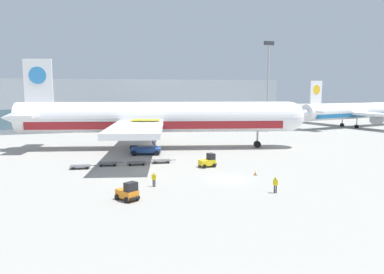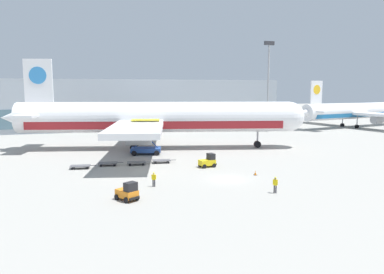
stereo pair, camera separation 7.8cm
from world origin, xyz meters
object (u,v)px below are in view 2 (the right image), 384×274
Objects in this scene: light_mast at (268,80)px; ground_crew_near at (275,183)px; baggage_dolly_second at (108,163)px; baggage_dolly_third at (137,162)px; baggage_dolly_trail at (162,160)px; airplane_distant at (356,111)px; ground_crew_far at (154,178)px; scissor_lift_loader at (146,141)px; baggage_dolly_lead at (80,166)px; traffic_cone_near at (255,173)px; baggage_tug_foreground at (208,161)px; baggage_tug_mid at (128,192)px; airplane_main at (152,118)px.

light_mast reaches higher than ground_crew_near.
baggage_dolly_third is (4.20, -0.66, 0.00)m from baggage_dolly_second.
airplane_distant is at bearing 35.83° from baggage_dolly_trail.
ground_crew_far is (0.02, -13.29, 0.64)m from baggage_dolly_third.
scissor_lift_loader is at bearing 155.87° from ground_crew_near.
baggage_dolly_trail is (12.22, 0.65, 0.00)m from baggage_dolly_lead.
airplane_distant is 72.84× the size of traffic_cone_near.
ground_crew_far is (-9.91, -8.67, 0.16)m from baggage_tug_foreground.
light_mast reaches higher than baggage_dolly_trail.
traffic_cone_near is (10.25, -11.80, -0.08)m from baggage_dolly_trail.
light_mast is at bearing 174.60° from airplane_distant.
baggage_tug_foreground is at bearing 122.29° from traffic_cone_near.
baggage_dolly_second is at bearing -143.70° from light_mast.
baggage_tug_foreground is (-30.26, -37.90, -12.83)m from light_mast.
baggage_dolly_lead is at bearing 153.61° from traffic_cone_near.
ground_crew_far is at bearing -130.78° from light_mast.
baggage_tug_foreground and baggage_tug_mid have the same top height.
airplane_distant is 12.22× the size of baggage_dolly_third.
baggage_tug_mid is 16.18m from ground_crew_near.
ground_crew_near is at bearing -147.37° from airplane_distant.
airplane_main reaches higher than baggage_tug_mid.
airplane_main is 15.13× the size of baggage_dolly_lead.
light_mast is 9.02× the size of baggage_tug_foreground.
baggage_dolly_third is at bearing -164.04° from airplane_distant.
baggage_dolly_trail is at bearing -81.71° from airplane_main.
ground_crew_near is at bearing -35.84° from baggage_dolly_lead.
baggage_dolly_lead is (-11.25, -9.09, -1.90)m from scissor_lift_loader.
scissor_lift_loader is 15.14m from baggage_tug_foreground.
baggage_tug_mid is 1.61× the size of ground_crew_far.
baggage_dolly_second is (-44.39, -32.61, -13.32)m from light_mast.
baggage_tug_foreground is at bearing -157.35° from airplane_distant.
baggage_tug_foreground is at bearing 103.55° from baggage_tug_mid.
baggage_tug_mid is at bearing -105.02° from baggage_dolly_trail.
traffic_cone_near reaches higher than baggage_dolly_trail.
scissor_lift_loader reaches higher than baggage_tug_mid.
baggage_dolly_trail is 15.63m from traffic_cone_near.
light_mast is at bearing 110.23° from ground_crew_near.
baggage_dolly_lead is at bearing -118.37° from airplane_main.
baggage_dolly_second is (4.02, 0.97, 0.00)m from baggage_dolly_lead.
traffic_cone_near is (14.25, -11.46, -0.08)m from baggage_dolly_third.
baggage_dolly_third is 13.30m from ground_crew_far.
baggage_dolly_trail is (-67.53, -35.98, -4.29)m from airplane_distant.
airplane_main is at bearing 133.82° from baggage_tug_mid.
airplane_main is 16.57m from baggage_dolly_third.
baggage_tug_mid is (-13.57, -13.19, 0.00)m from baggage_tug_foreground.
baggage_tug_foreground is at bearing -12.73° from baggage_dolly_second.
ground_crew_near is (7.00, -34.64, -4.74)m from airplane_main.
baggage_dolly_lead is at bearing 149.32° from ground_crew_far.
scissor_lift_loader is 1.63× the size of baggage_dolly_second.
baggage_dolly_second is 2.15× the size of ground_crew_far.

